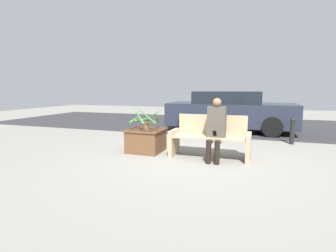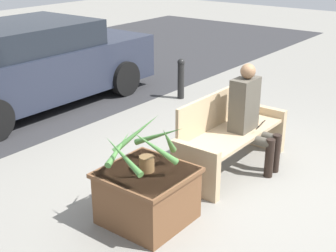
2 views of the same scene
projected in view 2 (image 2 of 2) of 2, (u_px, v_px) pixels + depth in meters
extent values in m
plane|color=gray|center=(237.00, 181.00, 5.41)|extent=(30.00, 30.00, 0.00)
cube|color=tan|center=(195.00, 170.00, 5.04)|extent=(0.09, 0.60, 0.57)
cube|color=tan|center=(263.00, 127.00, 6.22)|extent=(0.09, 0.60, 0.57)
cube|color=tan|center=(233.00, 134.00, 5.57)|extent=(1.51, 0.55, 0.04)
cube|color=tan|center=(214.00, 110.00, 5.64)|extent=(1.51, 0.04, 0.43)
cube|color=#4C473D|center=(244.00, 104.00, 5.53)|extent=(0.37, 0.22, 0.64)
sphere|color=#8C6647|center=(248.00, 71.00, 5.37)|extent=(0.18, 0.18, 0.18)
cylinder|color=#4C473D|center=(254.00, 140.00, 5.49)|extent=(0.11, 0.41, 0.11)
cylinder|color=#4C473D|center=(261.00, 135.00, 5.61)|extent=(0.11, 0.41, 0.11)
cylinder|color=black|center=(269.00, 158.00, 5.44)|extent=(0.10, 0.10, 0.47)
cylinder|color=black|center=(276.00, 153.00, 5.56)|extent=(0.10, 0.10, 0.47)
cube|color=black|center=(261.00, 125.00, 5.48)|extent=(0.07, 0.09, 0.12)
cube|color=brown|center=(147.00, 196.00, 4.56)|extent=(0.75, 0.76, 0.54)
cube|color=brown|center=(147.00, 173.00, 4.47)|extent=(0.80, 0.81, 0.04)
cylinder|color=brown|center=(147.00, 164.00, 4.44)|extent=(0.15, 0.15, 0.15)
cone|color=#427538|center=(159.00, 135.00, 4.58)|extent=(0.17, 0.54, 0.30)
cone|color=#427538|center=(136.00, 133.00, 4.55)|extent=(0.49, 0.28, 0.36)
cone|color=#427538|center=(119.00, 148.00, 4.46)|extent=(0.55, 0.27, 0.17)
cone|color=#427538|center=(123.00, 155.00, 4.21)|extent=(0.18, 0.56, 0.24)
cone|color=#427538|center=(154.00, 147.00, 4.16)|extent=(0.44, 0.29, 0.42)
cone|color=#427538|center=(168.00, 140.00, 4.29)|extent=(0.45, 0.25, 0.43)
cube|color=#232838|center=(30.00, 71.00, 7.78)|extent=(4.32, 1.80, 0.77)
cube|color=black|center=(20.00, 36.00, 7.49)|extent=(2.25, 1.66, 0.41)
cylinder|color=black|center=(125.00, 78.00, 8.36)|extent=(0.62, 0.18, 0.62)
cylinder|color=black|center=(59.00, 64.00, 9.39)|extent=(0.62, 0.18, 0.62)
cylinder|color=black|center=(181.00, 81.00, 8.19)|extent=(0.12, 0.12, 0.62)
sphere|color=black|center=(181.00, 62.00, 8.07)|extent=(0.13, 0.13, 0.13)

